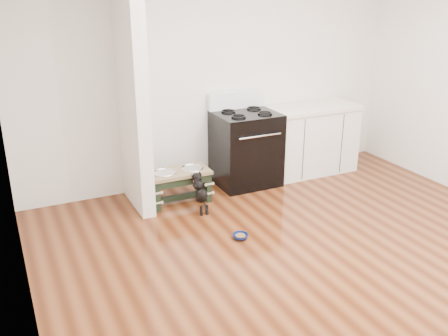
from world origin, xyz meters
TOP-DOWN VIEW (x-y plane):
  - ground at (0.00, 0.00)m, footprint 5.00×5.00m
  - room_shell at (0.00, 0.00)m, footprint 5.00×5.00m
  - partition_wall at (-1.18, 2.10)m, footprint 0.15×0.80m
  - oven_range at (0.25, 2.16)m, footprint 0.76×0.69m
  - cabinet_run at (1.23, 2.18)m, footprint 1.24×0.64m
  - dog_feeder at (-0.73, 1.96)m, footprint 0.71×0.38m
  - puppy at (-0.60, 1.63)m, footprint 0.13×0.37m
  - floor_bowl at (-0.49, 0.85)m, footprint 0.19×0.19m

SIDE VIEW (x-z plane):
  - ground at x=0.00m, z-range 0.00..0.00m
  - floor_bowl at x=-0.49m, z-range 0.00..0.05m
  - puppy at x=-0.60m, z-range 0.02..0.46m
  - dog_feeder at x=-0.73m, z-range 0.08..0.48m
  - cabinet_run at x=1.23m, z-range 0.00..0.91m
  - oven_range at x=0.25m, z-range -0.09..1.05m
  - partition_wall at x=-1.18m, z-range 0.00..2.70m
  - room_shell at x=0.00m, z-range -0.88..4.12m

